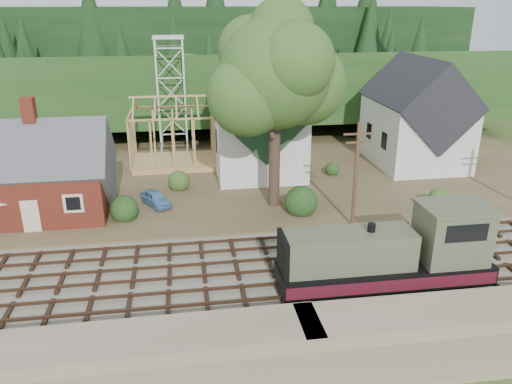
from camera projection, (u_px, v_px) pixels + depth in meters
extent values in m
plane|color=#384C1E|center=(271.00, 271.00, 31.16)|extent=(140.00, 140.00, 0.00)
cube|color=#7F7259|center=(303.00, 361.00, 23.31)|extent=(64.00, 5.00, 1.60)
cube|color=#726B5B|center=(271.00, 269.00, 31.13)|extent=(64.00, 11.00, 0.16)
cube|color=brown|center=(238.00, 176.00, 47.74)|extent=(64.00, 26.00, 0.30)
cube|color=#1E3F19|center=(218.00, 122.00, 69.97)|extent=(70.00, 28.96, 12.74)
cube|color=black|center=(211.00, 101.00, 84.75)|extent=(80.00, 20.00, 12.00)
cube|color=#531913|center=(42.00, 190.00, 38.32)|extent=(10.00, 7.00, 3.80)
cube|color=#4C4C51|center=(38.00, 166.00, 37.64)|extent=(10.80, 7.41, 7.41)
cube|color=#531913|center=(28.00, 110.00, 36.11)|extent=(0.90, 0.90, 1.80)
cube|color=beige|center=(31.00, 216.00, 35.32)|extent=(1.20, 0.06, 2.40)
cube|color=silver|center=(256.00, 136.00, 48.67)|extent=(8.00, 12.00, 6.40)
cube|color=#1B3C24|center=(256.00, 103.00, 47.53)|extent=(8.40, 12.96, 8.40)
cube|color=silver|center=(266.00, 92.00, 41.27)|extent=(2.40, 2.40, 4.00)
cone|color=#1B3C24|center=(267.00, 51.00, 40.10)|extent=(5.37, 5.37, 2.60)
cube|color=silver|center=(415.00, 132.00, 49.97)|extent=(8.00, 10.00, 6.40)
cube|color=black|center=(418.00, 100.00, 48.83)|extent=(8.40, 10.80, 8.40)
cube|color=tan|center=(175.00, 162.00, 50.46)|extent=(8.00, 6.00, 0.50)
cube|color=tan|center=(171.00, 96.00, 48.09)|extent=(8.00, 0.18, 0.18)
cube|color=silver|center=(158.00, 98.00, 52.46)|extent=(0.18, 0.18, 12.00)
cube|color=silver|center=(185.00, 97.00, 52.85)|extent=(0.18, 0.18, 12.00)
cube|color=silver|center=(159.00, 93.00, 55.05)|extent=(0.18, 0.18, 12.00)
cube|color=silver|center=(184.00, 92.00, 55.44)|extent=(0.18, 0.18, 12.00)
cube|color=silver|center=(168.00, 37.00, 51.81)|extent=(3.20, 3.20, 0.25)
cylinder|color=#38281E|center=(274.00, 157.00, 39.15)|extent=(0.90, 0.90, 8.00)
sphere|color=#355520|center=(276.00, 73.00, 36.83)|extent=(8.40, 8.40, 8.40)
sphere|color=#355520|center=(305.00, 84.00, 38.46)|extent=(6.40, 6.40, 6.40)
sphere|color=#355520|center=(248.00, 96.00, 36.32)|extent=(6.00, 6.00, 6.00)
cylinder|color=#4C331E|center=(356.00, 178.00, 35.51)|extent=(0.28, 0.28, 8.00)
cube|color=#4C331E|center=(359.00, 134.00, 34.37)|extent=(2.20, 0.12, 0.12)
cube|color=#4C331E|center=(358.00, 142.00, 34.58)|extent=(1.80, 0.12, 0.12)
cube|color=black|center=(383.00, 283.00, 29.11)|extent=(12.20, 2.54, 0.36)
cube|color=black|center=(384.00, 272.00, 28.85)|extent=(12.20, 2.95, 1.12)
cube|color=#50563E|center=(349.00, 250.00, 27.96)|extent=(7.32, 2.34, 2.14)
cube|color=#50563E|center=(452.00, 234.00, 28.61)|extent=(3.66, 2.85, 3.25)
cube|color=#50563E|center=(456.00, 207.00, 28.01)|extent=(3.86, 3.05, 0.20)
cube|color=black|center=(467.00, 233.00, 27.02)|extent=(2.44, 0.06, 1.02)
cube|color=#4C101E|center=(395.00, 286.00, 27.47)|extent=(12.20, 0.04, 0.71)
cube|color=#4C101E|center=(375.00, 260.00, 30.24)|extent=(12.20, 0.04, 0.71)
cylinder|color=black|center=(371.00, 230.00, 27.72)|extent=(0.45, 0.45, 0.71)
imported|color=#6097CD|center=(156.00, 198.00, 40.23)|extent=(2.92, 3.71, 1.18)
imported|color=#A80D1B|center=(435.00, 160.00, 49.85)|extent=(4.53, 2.56, 1.19)
cylinder|color=silver|center=(1.00, 213.00, 35.82)|extent=(0.11, 0.11, 2.45)
cylinder|color=tan|center=(3.00, 222.00, 36.07)|extent=(1.56, 1.56, 0.09)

